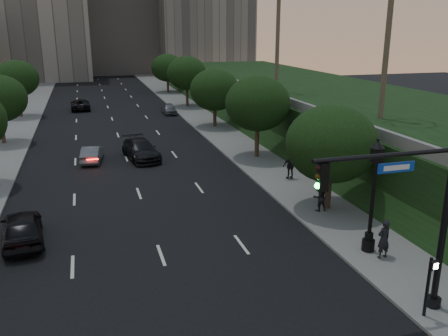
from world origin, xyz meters
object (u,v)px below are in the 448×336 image
object	(u,v)px
sedan_far_right	(169,109)
pedestrian_c	(291,166)
street_lamp	(372,201)
traffic_signal_mast	(419,224)
sedan_mid_left	(92,154)
sedan_far_left	(80,104)
sedan_near_left	(22,228)
pedestrian_a	(384,239)
pedestrian_b	(320,197)
sedan_near_right	(141,150)

from	to	relation	value
sedan_far_right	pedestrian_c	xyz separation A→B (m)	(3.49, -28.68, 0.46)
street_lamp	pedestrian_c	xyz separation A→B (m)	(1.00, 11.26, -1.52)
traffic_signal_mast	street_lamp	size ratio (longest dim) A/B	1.25
traffic_signal_mast	sedan_mid_left	bearing A→B (deg)	113.39
sedan_far_right	pedestrian_c	size ratio (longest dim) A/B	1.99
sedan_far_left	sedan_far_right	xyz separation A→B (m)	(10.52, -6.32, -0.05)
sedan_near_left	pedestrian_c	bearing A→B (deg)	-168.39
sedan_far_left	pedestrian_a	distance (m)	48.91
sedan_far_right	sedan_far_left	bearing A→B (deg)	148.66
traffic_signal_mast	pedestrian_c	distance (m)	16.43
sedan_far_right	pedestrian_a	xyz separation A→B (m)	(2.70, -40.77, 0.42)
traffic_signal_mast	sedan_near_left	xyz separation A→B (m)	(-14.52, 10.67, -2.86)
sedan_far_left	pedestrian_b	world-z (taller)	pedestrian_b
sedan_far_left	pedestrian_a	xyz separation A→B (m)	(13.22, -47.09, 0.37)
sedan_far_left	sedan_near_right	size ratio (longest dim) A/B	0.94
sedan_near_right	pedestrian_b	world-z (taller)	pedestrian_b
sedan_near_right	pedestrian_c	bearing A→B (deg)	-51.47
sedan_mid_left	sedan_far_right	xyz separation A→B (m)	(9.68, 19.70, 0.00)
sedan_near_left	pedestrian_a	bearing A→B (deg)	151.23
street_lamp	sedan_near_left	size ratio (longest dim) A/B	1.18
sedan_mid_left	pedestrian_c	bearing A→B (deg)	154.10
sedan_near_left	sedan_far_left	world-z (taller)	sedan_near_left
street_lamp	sedan_near_left	xyz separation A→B (m)	(-15.86, 5.87, -1.82)
sedan_near_right	sedan_far_right	world-z (taller)	sedan_near_right
sedan_near_left	sedan_far_left	distance (m)	40.49
sedan_mid_left	sedan_near_right	xyz separation A→B (m)	(3.84, -0.32, 0.14)
street_lamp	pedestrian_a	distance (m)	1.78
street_lamp	pedestrian_c	bearing A→B (deg)	84.94
sedan_far_right	sedan_near_left	bearing A→B (deg)	-111.77
sedan_far_left	sedan_far_right	distance (m)	12.27
street_lamp	sedan_near_right	bearing A→B (deg)	112.69
sedan_mid_left	pedestrian_c	world-z (taller)	pedestrian_c
pedestrian_a	pedestrian_b	xyz separation A→B (m)	(-0.06, 6.08, -0.11)
street_lamp	pedestrian_c	size ratio (longest dim) A/B	2.92
traffic_signal_mast	street_lamp	world-z (taller)	traffic_signal_mast
sedan_near_left	pedestrian_c	xyz separation A→B (m)	(16.86, 5.39, 0.30)
sedan_far_right	sedan_mid_left	bearing A→B (deg)	-116.52
sedan_near_left	sedan_far_right	size ratio (longest dim) A/B	1.24
traffic_signal_mast	sedan_mid_left	size ratio (longest dim) A/B	1.78
sedan_mid_left	pedestrian_b	xyz separation A→B (m)	(12.32, -15.00, 0.32)
pedestrian_b	pedestrian_c	size ratio (longest dim) A/B	0.85
street_lamp	sedan_mid_left	world-z (taller)	street_lamp
traffic_signal_mast	pedestrian_b	distance (m)	10.51
pedestrian_c	pedestrian_a	bearing A→B (deg)	85.26
traffic_signal_mast	street_lamp	xyz separation A→B (m)	(1.34, 4.80, -1.04)
sedan_near_right	pedestrian_a	bearing A→B (deg)	-76.22
street_lamp	pedestrian_a	xyz separation A→B (m)	(0.21, -0.83, -1.56)
sedan_near_left	sedan_near_right	bearing A→B (deg)	-124.32
sedan_mid_left	pedestrian_a	xyz separation A→B (m)	(12.38, -21.08, 0.43)
sedan_mid_left	sedan_near_left	bearing A→B (deg)	84.02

